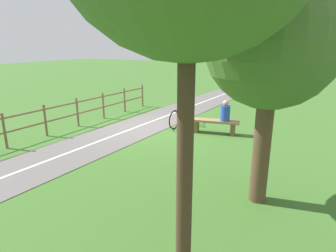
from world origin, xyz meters
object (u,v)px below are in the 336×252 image
bench (214,124)px  tree_mid_field (272,43)px  person_seated (225,112)px  bicycle (181,116)px  backpack (183,117)px

bench → tree_mid_field: 5.37m
person_seated → tree_mid_field: bearing=104.6°
bicycle → backpack: 0.55m
bench → person_seated: size_ratio=2.44×
tree_mid_field → backpack: bearing=-51.1°
tree_mid_field → bicycle: bearing=-49.3°
bench → backpack: (1.62, -0.83, -0.13)m
person_seated → tree_mid_field: tree_mid_field is taller
person_seated → backpack: (1.98, -0.76, -0.60)m
bench → bicycle: size_ratio=1.03×
bench → backpack: bearing=-37.6°
person_seated → tree_mid_field: size_ratio=0.17×
bench → backpack: bench is taller
person_seated → backpack: person_seated is taller
bicycle → tree_mid_field: bearing=47.0°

